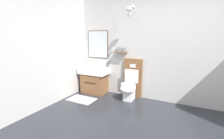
% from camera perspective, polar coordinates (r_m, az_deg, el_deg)
% --- Properties ---
extents(wall_back, '(5.20, 0.64, 2.61)m').
position_cam_1_polar(wall_back, '(3.92, 21.71, 7.30)').
color(wall_back, '#B7B5B2').
rests_on(wall_back, ground).
extents(wall_left, '(0.12, 3.81, 2.61)m').
position_cam_1_polar(wall_left, '(3.54, -27.86, 6.34)').
color(wall_left, '#B7B5B2').
rests_on(wall_left, ground).
extents(bath_mat, '(0.68, 0.44, 0.01)m').
position_cam_1_polar(bath_mat, '(4.14, -10.70, -10.39)').
color(bath_mat, '#9E9993').
rests_on(bath_mat, ground).
extents(vanity_sink_left, '(0.78, 0.51, 0.72)m').
position_cam_1_polar(vanity_sink_left, '(4.48, -6.21, -3.41)').
color(vanity_sink_left, brown).
rests_on(vanity_sink_left, ground).
extents(tap_on_left_sink, '(0.03, 0.13, 0.11)m').
position_cam_1_polar(tap_on_left_sink, '(4.55, -5.05, 2.08)').
color(tap_on_left_sink, silver).
rests_on(tap_on_left_sink, vanity_sink_left).
extents(toilet, '(0.48, 0.62, 1.00)m').
position_cam_1_polar(toilet, '(4.04, 6.56, -5.23)').
color(toilet, brown).
rests_on(toilet, ground).
extents(toothbrush_cup, '(0.07, 0.07, 0.21)m').
position_cam_1_polar(toothbrush_cup, '(4.71, -8.31, 2.14)').
color(toothbrush_cup, silver).
rests_on(toothbrush_cup, vanity_sink_left).
extents(soap_dispenser, '(0.06, 0.06, 0.20)m').
position_cam_1_polar(soap_dispenser, '(4.39, -1.53, 1.93)').
color(soap_dispenser, '#4C4C51').
rests_on(soap_dispenser, vanity_sink_left).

